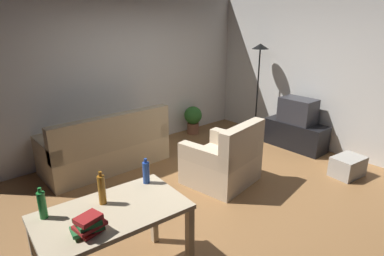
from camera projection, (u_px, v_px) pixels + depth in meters
ground_plane at (210, 190)px, 4.40m from camera, size 5.20×4.40×0.02m
wall_rear at (124, 73)px, 5.54m from camera, size 5.20×0.10×2.70m
wall_right at (318, 73)px, 5.57m from camera, size 0.10×4.40×2.70m
couch at (107, 149)px, 4.98m from camera, size 1.90×0.84×0.92m
tv_stand at (295, 135)px, 5.79m from camera, size 0.44×1.10×0.48m
tv at (298, 111)px, 5.64m from camera, size 0.41×0.60×0.44m
torchiere_lamp at (259, 65)px, 6.07m from camera, size 0.32×0.32×1.81m
desk at (113, 222)px, 2.61m from camera, size 1.24×0.78×0.76m
potted_plant at (193, 118)px, 6.48m from camera, size 0.36×0.36×0.57m
armchair at (224, 162)px, 4.50m from camera, size 1.02×0.97×0.92m
storage_box at (348, 166)px, 4.75m from camera, size 0.52×0.40×0.30m
bottle_green at (42, 205)px, 2.44m from camera, size 0.06×0.06×0.26m
bottle_amber at (102, 189)px, 2.63m from camera, size 0.06×0.06×0.30m
bottle_blue at (146, 172)px, 2.98m from camera, size 0.06×0.06×0.25m
book_stack at (88, 225)px, 2.28m from camera, size 0.25×0.20×0.15m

